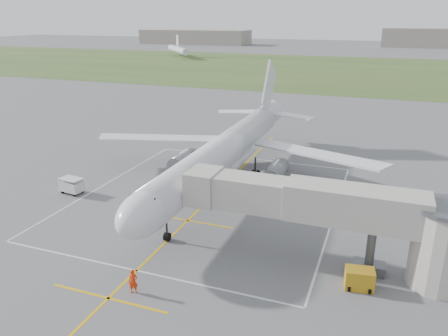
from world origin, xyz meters
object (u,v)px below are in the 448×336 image
at_px(gpu_unit, 359,279).
at_px(airliner, 224,151).
at_px(jet_bridge, 345,216).
at_px(baggage_cart, 72,186).
at_px(ramp_worker_wing, 196,178).
at_px(ramp_worker_nose, 133,281).

bearing_deg(gpu_unit, airliner, 127.08).
xyz_separation_m(airliner, jet_bridge, (15.72, -14.25, 0.35)).
height_order(jet_bridge, gpu_unit, jet_bridge).
relative_size(gpu_unit, baggage_cart, 0.82).
bearing_deg(airliner, gpu_unit, -43.92).
relative_size(gpu_unit, ramp_worker_wing, 1.32).
bearing_deg(baggage_cart, ramp_worker_nose, -32.04).
relative_size(jet_bridge, baggage_cart, 8.11).
bearing_deg(jet_bridge, ramp_worker_nose, -147.29).
xyz_separation_m(baggage_cart, ramp_worker_wing, (12.79, 7.56, -0.06)).
relative_size(airliner, ramp_worker_nose, 23.83).
xyz_separation_m(airliner, baggage_cart, (-15.98, -8.86, -3.43)).
distance_m(airliner, ramp_worker_wing, 4.91).
distance_m(airliner, gpu_unit, 24.48).
bearing_deg(airliner, jet_bridge, -42.19).
height_order(jet_bridge, ramp_worker_nose, jet_bridge).
distance_m(baggage_cart, ramp_worker_nose, 22.69).
bearing_deg(jet_bridge, baggage_cart, 170.36).
distance_m(baggage_cart, ramp_worker_wing, 14.85).
xyz_separation_m(jet_bridge, ramp_worker_nose, (-14.31, -9.19, -3.76)).
height_order(baggage_cart, ramp_worker_nose, ramp_worker_nose).
distance_m(airliner, baggage_cart, 18.59).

